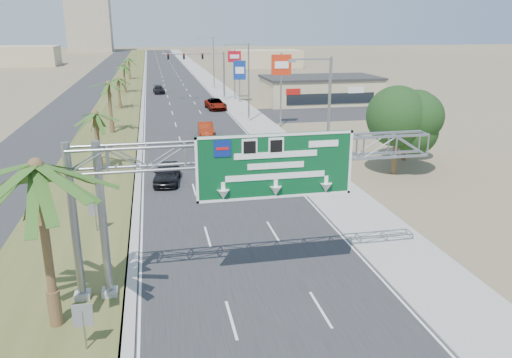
{
  "coord_description": "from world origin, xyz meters",
  "views": [
    {
      "loc": [
        -4.76,
        -11.4,
        12.03
      ],
      "look_at": [
        0.43,
        13.5,
        4.2
      ],
      "focal_mm": 35.0,
      "sensor_mm": 36.0,
      "label": 1
    }
  ],
  "objects_px": {
    "car_far": "(159,90)",
    "pole_sign_blue": "(240,72)",
    "palm_near": "(36,167)",
    "car_left_lane": "(167,173)",
    "car_mid_lane": "(206,129)",
    "store_building": "(320,91)",
    "sign_gantry": "(240,164)",
    "signal_mast": "(212,71)",
    "car_right_lane": "(216,104)",
    "pole_sign_red_far": "(234,60)",
    "pole_sign_red_near": "(281,69)"
  },
  "relations": [
    {
      "from": "palm_near",
      "to": "car_left_lane",
      "type": "bearing_deg",
      "value": 74.77
    },
    {
      "from": "pole_sign_blue",
      "to": "car_far",
      "type": "bearing_deg",
      "value": 131.86
    },
    {
      "from": "palm_near",
      "to": "pole_sign_red_near",
      "type": "relative_size",
      "value": 0.93
    },
    {
      "from": "store_building",
      "to": "pole_sign_blue",
      "type": "bearing_deg",
      "value": 165.52
    },
    {
      "from": "pole_sign_blue",
      "to": "signal_mast",
      "type": "bearing_deg",
      "value": 147.06
    },
    {
      "from": "store_building",
      "to": "car_right_lane",
      "type": "bearing_deg",
      "value": -170.33
    },
    {
      "from": "palm_near",
      "to": "car_mid_lane",
      "type": "bearing_deg",
      "value": 74.29
    },
    {
      "from": "palm_near",
      "to": "pole_sign_blue",
      "type": "relative_size",
      "value": 1.21
    },
    {
      "from": "sign_gantry",
      "to": "car_right_lane",
      "type": "xyz_separation_m",
      "value": [
        5.62,
        53.1,
        -5.27
      ]
    },
    {
      "from": "car_mid_lane",
      "to": "pole_sign_blue",
      "type": "relative_size",
      "value": 0.69
    },
    {
      "from": "car_far",
      "to": "car_left_lane",
      "type": "bearing_deg",
      "value": -94.82
    },
    {
      "from": "store_building",
      "to": "car_far",
      "type": "distance_m",
      "value": 30.87
    },
    {
      "from": "pole_sign_red_near",
      "to": "signal_mast",
      "type": "bearing_deg",
      "value": 102.96
    },
    {
      "from": "sign_gantry",
      "to": "signal_mast",
      "type": "distance_m",
      "value": 62.37
    },
    {
      "from": "pole_sign_red_near",
      "to": "pole_sign_blue",
      "type": "bearing_deg",
      "value": 93.67
    },
    {
      "from": "car_mid_lane",
      "to": "car_right_lane",
      "type": "relative_size",
      "value": 0.84
    },
    {
      "from": "store_building",
      "to": "pole_sign_red_near",
      "type": "distance_m",
      "value": 21.92
    },
    {
      "from": "store_building",
      "to": "pole_sign_blue",
      "type": "relative_size",
      "value": 2.61
    },
    {
      "from": "signal_mast",
      "to": "pole_sign_red_far",
      "type": "distance_m",
      "value": 4.35
    },
    {
      "from": "sign_gantry",
      "to": "pole_sign_blue",
      "type": "xyz_separation_m",
      "value": [
        10.41,
        59.34,
        -1.1
      ]
    },
    {
      "from": "car_far",
      "to": "store_building",
      "type": "bearing_deg",
      "value": -38.82
    },
    {
      "from": "pole_sign_blue",
      "to": "pole_sign_red_far",
      "type": "bearing_deg",
      "value": 93.76
    },
    {
      "from": "signal_mast",
      "to": "store_building",
      "type": "relative_size",
      "value": 0.57
    },
    {
      "from": "car_mid_lane",
      "to": "sign_gantry",
      "type": "bearing_deg",
      "value": -90.96
    },
    {
      "from": "sign_gantry",
      "to": "car_right_lane",
      "type": "height_order",
      "value": "sign_gantry"
    },
    {
      "from": "signal_mast",
      "to": "car_far",
      "type": "height_order",
      "value": "signal_mast"
    },
    {
      "from": "car_right_lane",
      "to": "signal_mast",
      "type": "bearing_deg",
      "value": 82.33
    },
    {
      "from": "car_mid_lane",
      "to": "pole_sign_red_far",
      "type": "height_order",
      "value": "pole_sign_red_far"
    },
    {
      "from": "store_building",
      "to": "car_mid_lane",
      "type": "relative_size",
      "value": 3.8
    },
    {
      "from": "car_mid_lane",
      "to": "car_right_lane",
      "type": "height_order",
      "value": "car_right_lane"
    },
    {
      "from": "car_left_lane",
      "to": "pole_sign_red_far",
      "type": "distance_m",
      "value": 47.65
    },
    {
      "from": "sign_gantry",
      "to": "car_right_lane",
      "type": "relative_size",
      "value": 2.96
    },
    {
      "from": "sign_gantry",
      "to": "pole_sign_red_far",
      "type": "bearing_deg",
      "value": 80.81
    },
    {
      "from": "palm_near",
      "to": "store_building",
      "type": "height_order",
      "value": "palm_near"
    },
    {
      "from": "pole_sign_red_near",
      "to": "pole_sign_red_far",
      "type": "relative_size",
      "value": 1.09
    },
    {
      "from": "car_far",
      "to": "pole_sign_blue",
      "type": "xyz_separation_m",
      "value": [
        12.75,
        -14.23,
        4.28
      ]
    },
    {
      "from": "car_mid_lane",
      "to": "palm_near",
      "type": "bearing_deg",
      "value": -103.22
    },
    {
      "from": "car_left_lane",
      "to": "car_mid_lane",
      "type": "distance_m",
      "value": 17.71
    },
    {
      "from": "sign_gantry",
      "to": "car_mid_lane",
      "type": "bearing_deg",
      "value": 86.54
    },
    {
      "from": "store_building",
      "to": "pole_sign_red_far",
      "type": "xyz_separation_m",
      "value": [
        -12.89,
        6.8,
        4.5
      ]
    },
    {
      "from": "palm_near",
      "to": "pole_sign_red_near",
      "type": "distance_m",
      "value": 44.59
    },
    {
      "from": "palm_near",
      "to": "sign_gantry",
      "type": "bearing_deg",
      "value": 13.32
    },
    {
      "from": "pole_sign_red_near",
      "to": "sign_gantry",
      "type": "bearing_deg",
      "value": -107.23
    },
    {
      "from": "store_building",
      "to": "car_mid_lane",
      "type": "distance_m",
      "value": 30.2
    },
    {
      "from": "car_left_lane",
      "to": "car_right_lane",
      "type": "height_order",
      "value": "car_left_lane"
    },
    {
      "from": "signal_mast",
      "to": "car_right_lane",
      "type": "height_order",
      "value": "signal_mast"
    },
    {
      "from": "car_mid_lane",
      "to": "pole_sign_red_far",
      "type": "bearing_deg",
      "value": 76.63
    },
    {
      "from": "car_left_lane",
      "to": "pole_sign_red_near",
      "type": "distance_m",
      "value": 26.02
    },
    {
      "from": "sign_gantry",
      "to": "car_mid_lane",
      "type": "height_order",
      "value": "sign_gantry"
    },
    {
      "from": "car_left_lane",
      "to": "car_far",
      "type": "relative_size",
      "value": 1.02
    }
  ]
}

